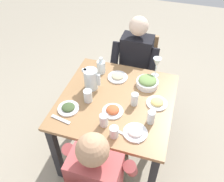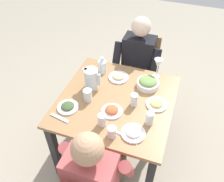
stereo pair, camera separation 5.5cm
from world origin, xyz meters
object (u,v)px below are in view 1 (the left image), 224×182
diner_near (101,174)px  plate_fries (157,103)px  plate_dolmas (68,108)px  plate_beans (118,77)px  water_glass_by_pitcher (114,132)px  wine_glass (157,63)px  oil_carafe (101,67)px  water_glass_near_right (88,96)px  diner_far (134,67)px  dining_table (116,109)px  chair_far (137,67)px  water_glass_far_right (104,120)px  water_glass_far_left (135,99)px  water_glass_center (151,117)px  water_pitcher (91,79)px  plate_rice_curry (113,110)px  plate_yoghurt (135,132)px  salad_bowl (147,82)px

diner_near → plate_fries: (0.26, 0.66, 0.13)m
diner_near → plate_dolmas: bearing=135.8°
plate_beans → water_glass_by_pitcher: bearing=-76.2°
wine_glass → oil_carafe: wine_glass is taller
water_glass_by_pitcher → oil_carafe: oil_carafe is taller
water_glass_near_right → wine_glass: 0.69m
diner_far → plate_dolmas: size_ratio=6.72×
plate_dolmas → dining_table: bearing=33.4°
oil_carafe → water_glass_by_pitcher: bearing=-63.9°
chair_far → plate_dolmas: size_ratio=5.02×
water_glass_far_right → wine_glass: 0.75m
water_glass_far_left → oil_carafe: oil_carafe is taller
water_glass_far_left → water_glass_center: same height
wine_glass → diner_near: bearing=-100.3°
water_pitcher → plate_fries: (0.59, -0.03, -0.08)m
diner_far → wine_glass: bearing=-41.0°
water_glass_far_left → plate_rice_curry: bearing=-136.5°
water_pitcher → plate_yoghurt: (0.48, -0.38, -0.08)m
plate_rice_curry → plate_yoghurt: 0.27m
plate_yoghurt → oil_carafe: (-0.47, 0.61, 0.04)m
plate_dolmas → chair_far: bearing=71.6°
oil_carafe → plate_beans: bearing=-11.5°
water_glass_far_left → oil_carafe: size_ratio=0.68×
diner_far → plate_rice_curry: 0.78m
diner_far → water_glass_near_right: (-0.23, -0.71, 0.17)m
water_glass_near_right → plate_dolmas: bearing=-130.7°
diner_far → oil_carafe: size_ratio=7.09×
plate_beans → water_glass_by_pitcher: (0.16, -0.64, 0.03)m
plate_fries → water_glass_center: size_ratio=1.56×
plate_yoghurt → water_glass_far_left: 0.30m
water_glass_by_pitcher → chair_far: bearing=93.8°
plate_yoghurt → water_glass_far_right: water_glass_far_right is taller
dining_table → diner_far: diner_far is taller
water_glass_near_right → salad_bowl: bearing=37.5°
plate_rice_curry → water_glass_far_left: bearing=43.5°
plate_fries → water_glass_far_right: size_ratio=1.70×
diner_near → water_glass_center: diner_near is taller
water_pitcher → water_glass_near_right: size_ratio=1.73×
chair_far → water_glass_near_right: bearing=-104.2°
oil_carafe → plate_dolmas: bearing=-100.5°
plate_fries → chair_far: bearing=112.6°
diner_near → water_glass_by_pitcher: bearing=85.6°
water_pitcher → plate_dolmas: bearing=-105.9°
dining_table → plate_dolmas: bearing=-146.6°
plate_yoghurt → plate_beans: size_ratio=0.99×
water_glass_far_right → salad_bowl: bearing=67.1°
dining_table → plate_beans: plate_beans is taller
dining_table → chair_far: (0.01, 0.82, -0.14)m
salad_bowl → plate_beans: bearing=174.9°
diner_near → water_glass_near_right: diner_near is taller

